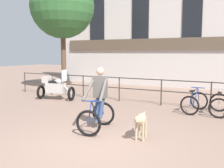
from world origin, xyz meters
The scene contains 9 objects.
ground_plane centered at (0.00, 0.00, 0.00)m, with size 60.00×60.00×0.00m, color #8E7060.
canal_railing centered at (0.00, 5.20, 0.71)m, with size 15.05×0.05×1.05m.
building_facade centered at (0.00, 10.99, 4.73)m, with size 18.00×0.72×9.51m.
cyclist_with_bike centered at (-0.52, 1.20, 0.76)m, with size 0.87×1.27×1.70m.
dog centered at (0.84, 0.93, 0.47)m, with size 0.35×0.92×0.66m.
parked_motorcycle centered at (-4.55, 4.18, 0.56)m, with size 1.73×0.92×1.35m.
parked_bicycle_near_lamp centered at (1.42, 4.54, 0.36)m, with size 0.78×1.18×0.86m.
parked_bicycle_mid_left centered at (2.23, 4.54, 0.36)m, with size 0.77×1.17×0.86m.
tree_canalside_left centered at (-6.05, 6.68, 4.55)m, with size 3.44×3.44×6.29m.
Camera 1 is at (3.13, -4.83, 2.11)m, focal length 42.00 mm.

